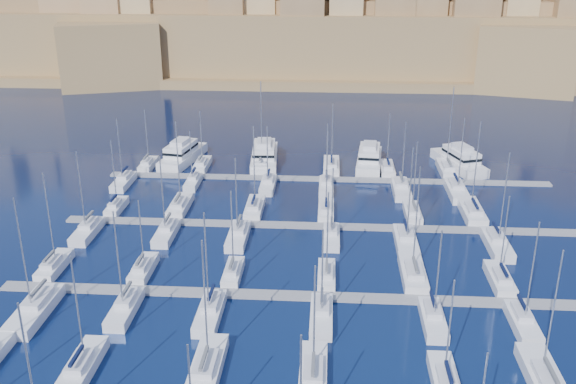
# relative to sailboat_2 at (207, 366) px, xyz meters

# --- Properties ---
(ground) EXTENTS (600.00, 600.00, 0.00)m
(ground) POSITION_rel_sailboat_2_xyz_m (11.89, 28.07, -0.76)
(ground) COLOR black
(ground) RESTS_ON ground
(pontoon_mid_near) EXTENTS (84.00, 2.00, 0.40)m
(pontoon_mid_near) POSITION_rel_sailboat_2_xyz_m (11.89, 16.07, -0.56)
(pontoon_mid_near) COLOR slate
(pontoon_mid_near) RESTS_ON ground
(pontoon_mid_far) EXTENTS (84.00, 2.00, 0.40)m
(pontoon_mid_far) POSITION_rel_sailboat_2_xyz_m (11.89, 38.07, -0.56)
(pontoon_mid_far) COLOR slate
(pontoon_mid_far) RESTS_ON ground
(pontoon_far) EXTENTS (84.00, 2.00, 0.40)m
(pontoon_far) POSITION_rel_sailboat_2_xyz_m (11.89, 60.07, -0.56)
(pontoon_far) COLOR slate
(pontoon_far) RESTS_ON ground
(sailboat_1) EXTENTS (2.68, 8.95, 13.53)m
(sailboat_1) POSITION_rel_sailboat_2_xyz_m (-13.17, -0.57, -0.03)
(sailboat_1) COLOR white
(sailboat_1) RESTS_ON ground
(sailboat_2) EXTENTS (3.03, 10.11, 15.42)m
(sailboat_2) POSITION_rel_sailboat_2_xyz_m (0.00, 0.00, 0.00)
(sailboat_2) COLOR white
(sailboat_2) RESTS_ON ground
(sailboat_3) EXTENTS (2.83, 9.44, 13.19)m
(sailboat_3) POSITION_rel_sailboat_2_xyz_m (11.15, -0.33, -0.02)
(sailboat_3) COLOR white
(sailboat_3) RESTS_ON ground
(sailboat_4) EXTENTS (2.58, 8.59, 12.37)m
(sailboat_4) POSITION_rel_sailboat_2_xyz_m (24.57, -0.75, -0.04)
(sailboat_4) COLOR white
(sailboat_4) RESTS_ON ground
(sailboat_5) EXTENTS (3.19, 10.64, 15.34)m
(sailboat_5) POSITION_rel_sailboat_2_xyz_m (34.71, 0.26, 0.01)
(sailboat_5) COLOR white
(sailboat_5) RESTS_ON ground
(sailboat_12) EXTENTS (2.51, 8.35, 14.38)m
(sailboat_12) POSITION_rel_sailboat_2_xyz_m (-25.33, 21.14, -0.02)
(sailboat_12) COLOR white
(sailboat_12) RESTS_ON ground
(sailboat_13) EXTENTS (2.40, 8.01, 10.93)m
(sailboat_13) POSITION_rel_sailboat_2_xyz_m (-12.76, 20.97, -0.06)
(sailboat_13) COLOR white
(sailboat_13) RESTS_ON ground
(sailboat_14) EXTENTS (2.27, 7.56, 12.68)m
(sailboat_14) POSITION_rel_sailboat_2_xyz_m (-0.34, 20.75, -0.04)
(sailboat_14) COLOR white
(sailboat_14) RESTS_ON ground
(sailboat_15) EXTENTS (2.33, 7.75, 12.80)m
(sailboat_15) POSITION_rel_sailboat_2_xyz_m (12.30, 20.84, -0.04)
(sailboat_15) COLOR white
(sailboat_15) RESTS_ON ground
(sailboat_16) EXTENTS (3.11, 10.38, 15.99)m
(sailboat_16) POSITION_rel_sailboat_2_xyz_m (23.93, 22.14, 0.01)
(sailboat_16) COLOR white
(sailboat_16) RESTS_ON ground
(sailboat_17) EXTENTS (2.61, 8.69, 12.64)m
(sailboat_17) POSITION_rel_sailboat_2_xyz_m (35.27, 21.30, -0.04)
(sailboat_17) COLOR white
(sailboat_17) RESTS_ON ground
(sailboat_18) EXTENTS (3.31, 11.04, 15.94)m
(sailboat_18) POSITION_rel_sailboat_2_xyz_m (-22.95, 9.68, 0.01)
(sailboat_18) COLOR white
(sailboat_18) RESTS_ON ground
(sailboat_19) EXTENTS (2.61, 8.70, 14.08)m
(sailboat_19) POSITION_rel_sailboat_2_xyz_m (-12.18, 10.83, -0.02)
(sailboat_19) COLOR white
(sailboat_19) RESTS_ON ground
(sailboat_20) EXTENTS (2.75, 9.16, 14.34)m
(sailboat_20) POSITION_rel_sailboat_2_xyz_m (-1.64, 10.60, -0.02)
(sailboat_20) COLOR white
(sailboat_20) RESTS_ON ground
(sailboat_21) EXTENTS (2.64, 8.81, 12.57)m
(sailboat_21) POSITION_rel_sailboat_2_xyz_m (11.79, 10.78, -0.04)
(sailboat_21) COLOR white
(sailboat_21) RESTS_ON ground
(sailboat_22) EXTENTS (2.57, 8.56, 12.77)m
(sailboat_22) POSITION_rel_sailboat_2_xyz_m (24.99, 10.90, -0.04)
(sailboat_22) COLOR white
(sailboat_22) RESTS_ON ground
(sailboat_23) EXTENTS (2.57, 8.56, 14.12)m
(sailboat_23) POSITION_rel_sailboat_2_xyz_m (35.43, 10.90, -0.02)
(sailboat_23) COLOR white
(sailboat_23) RESTS_ON ground
(sailboat_24) EXTENTS (2.19, 7.29, 12.54)m
(sailboat_24) POSITION_rel_sailboat_2_xyz_m (-23.49, 42.62, -0.04)
(sailboat_24) COLOR white
(sailboat_24) RESTS_ON ground
(sailboat_25) EXTENTS (2.83, 9.44, 15.60)m
(sailboat_25) POSITION_rel_sailboat_2_xyz_m (-12.81, 43.67, -0.00)
(sailboat_25) COLOR white
(sailboat_25) RESTS_ON ground
(sailboat_26) EXTENTS (2.79, 9.31, 15.03)m
(sailboat_26) POSITION_rel_sailboat_2_xyz_m (-0.06, 43.61, -0.01)
(sailboat_26) COLOR white
(sailboat_26) RESTS_ON ground
(sailboat_27) EXTENTS (2.55, 8.50, 14.48)m
(sailboat_27) POSITION_rel_sailboat_2_xyz_m (11.96, 43.21, -0.02)
(sailboat_27) COLOR white
(sailboat_27) RESTS_ON ground
(sailboat_28) EXTENTS (2.49, 8.29, 13.23)m
(sailboat_28) POSITION_rel_sailboat_2_xyz_m (26.26, 43.11, -0.03)
(sailboat_28) COLOR white
(sailboat_28) RESTS_ON ground
(sailboat_29) EXTENTS (3.24, 10.79, 16.27)m
(sailboat_29) POSITION_rel_sailboat_2_xyz_m (36.16, 44.34, 0.01)
(sailboat_29) COLOR white
(sailboat_29) RESTS_ON ground
(sailboat_30) EXTENTS (2.69, 8.98, 14.04)m
(sailboat_30) POSITION_rel_sailboat_2_xyz_m (-24.87, 32.69, -0.02)
(sailboat_30) COLOR white
(sailboat_30) RESTS_ON ground
(sailboat_31) EXTENTS (2.60, 8.68, 13.52)m
(sailboat_31) POSITION_rel_sailboat_2_xyz_m (-12.48, 32.84, -0.03)
(sailboat_31) COLOR white
(sailboat_31) RESTS_ON ground
(sailboat_32) EXTENTS (2.83, 9.45, 13.63)m
(sailboat_32) POSITION_rel_sailboat_2_xyz_m (-1.29, 32.46, -0.02)
(sailboat_32) COLOR white
(sailboat_32) RESTS_ON ground
(sailboat_33) EXTENTS (2.46, 8.20, 12.24)m
(sailboat_33) POSITION_rel_sailboat_2_xyz_m (12.90, 33.08, -0.04)
(sailboat_33) COLOR white
(sailboat_33) RESTS_ON ground
(sailboat_34) EXTENTS (3.08, 10.26, 15.93)m
(sailboat_34) POSITION_rel_sailboat_2_xyz_m (24.02, 32.06, 0.01)
(sailboat_34) COLOR white
(sailboat_34) RESTS_ON ground
(sailboat_35) EXTENTS (3.02, 10.05, 15.40)m
(sailboat_35) POSITION_rel_sailboat_2_xyz_m (37.40, 32.17, -0.00)
(sailboat_35) COLOR white
(sailboat_35) RESTS_ON ground
(sailboat_36) EXTENTS (2.35, 7.84, 12.17)m
(sailboat_36) POSITION_rel_sailboat_2_xyz_m (-24.14, 64.89, -0.05)
(sailboat_36) COLOR white
(sailboat_36) RESTS_ON ground
(sailboat_37) EXTENTS (2.61, 8.69, 12.00)m
(sailboat_37) POSITION_rel_sailboat_2_xyz_m (-13.22, 65.30, -0.04)
(sailboat_37) COLOR white
(sailboat_37) RESTS_ON ground
(sailboat_38) EXTENTS (3.19, 10.63, 17.82)m
(sailboat_38) POSITION_rel_sailboat_2_xyz_m (-1.25, 66.26, 0.02)
(sailboat_38) COLOR white
(sailboat_38) RESTS_ON ground
(sailboat_39) EXTENTS (3.11, 10.38, 13.64)m
(sailboat_39) POSITION_rel_sailboat_2_xyz_m (12.77, 66.13, -0.01)
(sailboat_39) COLOR white
(sailboat_39) RESTS_ON ground
(sailboat_40) EXTENTS (2.66, 8.86, 12.12)m
(sailboat_40) POSITION_rel_sailboat_2_xyz_m (23.78, 65.39, -0.04)
(sailboat_40) COLOR white
(sailboat_40) RESTS_ON ground
(sailboat_41) EXTENTS (3.03, 10.09, 17.21)m
(sailboat_41) POSITION_rel_sailboat_2_xyz_m (35.58, 65.99, 0.01)
(sailboat_41) COLOR white
(sailboat_41) RESTS_ON ground
(sailboat_42) EXTENTS (2.64, 8.79, 13.24)m
(sailboat_42) POSITION_rel_sailboat_2_xyz_m (-26.02, 54.78, -0.03)
(sailboat_42) COLOR white
(sailboat_42) RESTS_ON ground
(sailboat_43) EXTENTS (2.23, 7.44, 11.02)m
(sailboat_43) POSITION_rel_sailboat_2_xyz_m (-13.00, 55.45, -0.06)
(sailboat_43) COLOR white
(sailboat_43) RESTS_ON ground
(sailboat_44) EXTENTS (2.59, 8.63, 12.29)m
(sailboat_44) POSITION_rel_sailboat_2_xyz_m (1.13, 54.87, -0.04)
(sailboat_44) COLOR white
(sailboat_44) RESTS_ON ground
(sailboat_45) EXTENTS (2.60, 8.68, 13.02)m
(sailboat_45) POSITION_rel_sailboat_2_xyz_m (11.89, 54.84, -0.03)
(sailboat_45) COLOR white
(sailboat_45) RESTS_ON ground
(sailboat_46) EXTENTS (2.95, 9.82, 13.77)m
(sailboat_46) POSITION_rel_sailboat_2_xyz_m (25.44, 54.28, -0.02)
(sailboat_46) COLOR white
(sailboat_46) RESTS_ON ground
(sailboat_47) EXTENTS (3.13, 10.43, 14.69)m
(sailboat_47) POSITION_rel_sailboat_2_xyz_m (35.35, 53.98, -0.00)
(sailboat_47) COLOR white
(sailboat_47) RESTS_ON ground
(motor_yacht_a) EXTENTS (7.55, 16.49, 5.25)m
(motor_yacht_a) POSITION_rel_sailboat_2_xyz_m (-18.09, 69.21, 0.96)
(motor_yacht_a) COLOR white
(motor_yacht_a) RESTS_ON ground
(motor_yacht_b) EXTENTS (6.19, 17.24, 5.25)m
(motor_yacht_b) POSITION_rel_sailboat_2_xyz_m (-1.05, 69.71, 0.96)
(motor_yacht_b) COLOR white
(motor_yacht_b) RESTS_ON ground
(motor_yacht_c) EXTENTS (6.02, 15.87, 5.25)m
(motor_yacht_c) POSITION_rel_sailboat_2_xyz_m (20.42, 69.02, 0.96)
(motor_yacht_c) COLOR white
(motor_yacht_c) RESTS_ON ground
(motor_yacht_d) EXTENTS (9.49, 16.28, 5.25)m
(motor_yacht_d) POSITION_rel_sailboat_2_xyz_m (38.51, 69.08, 0.96)
(motor_yacht_d) COLOR white
(motor_yacht_d) RESTS_ON ground
(fortified_city) EXTENTS (460.00, 108.95, 59.52)m
(fortified_city) POSITION_rel_sailboat_2_xyz_m (11.71, 183.33, 13.98)
(fortified_city) COLOR brown
(fortified_city) RESTS_ON ground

